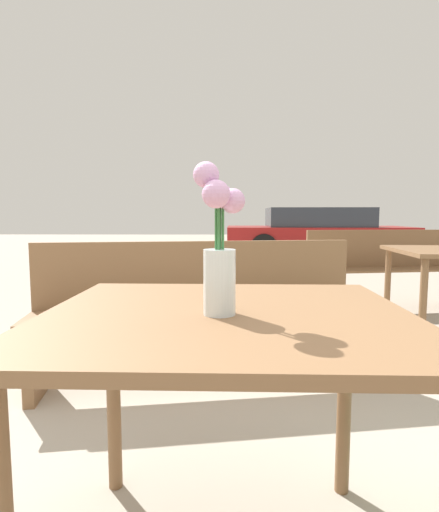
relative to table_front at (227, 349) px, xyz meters
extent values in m
cube|color=brown|center=(0.00, 0.00, 0.09)|extent=(0.97, 0.85, 0.03)
cylinder|color=brown|center=(-0.41, 0.37, -0.29)|extent=(0.05, 0.05, 0.73)
cylinder|color=brown|center=(0.43, 0.34, -0.29)|extent=(0.05, 0.05, 0.73)
cylinder|color=silver|center=(-0.02, -0.03, 0.19)|extent=(0.08, 0.08, 0.17)
cylinder|color=silver|center=(-0.02, -0.03, 0.15)|extent=(0.07, 0.07, 0.09)
cylinder|color=#337038|center=(-0.01, -0.03, 0.24)|extent=(0.01, 0.01, 0.26)
sphere|color=#CC99C6|center=(0.01, -0.03, 0.39)|extent=(0.06, 0.06, 0.06)
cylinder|color=#337038|center=(-0.02, -0.02, 0.25)|extent=(0.01, 0.01, 0.27)
sphere|color=#CC99C6|center=(-0.02, 0.00, 0.40)|extent=(0.06, 0.06, 0.06)
cylinder|color=#337038|center=(-0.03, -0.03, 0.27)|extent=(0.01, 0.01, 0.32)
sphere|color=#CC99C6|center=(-0.05, -0.03, 0.45)|extent=(0.06, 0.06, 0.06)
cylinder|color=#337038|center=(-0.02, -0.04, 0.25)|extent=(0.01, 0.01, 0.27)
sphere|color=#CC99C6|center=(-0.03, -0.07, 0.40)|extent=(0.07, 0.07, 0.07)
cube|color=brown|center=(-0.15, 1.24, -0.21)|extent=(1.96, 0.63, 0.02)
cube|color=brown|center=(-0.17, 1.39, 0.00)|extent=(1.91, 0.31, 0.40)
cube|color=brown|center=(0.75, 1.36, -0.44)|extent=(0.10, 0.33, 0.43)
cube|color=brown|center=(-1.04, 1.11, -0.44)|extent=(0.10, 0.33, 0.43)
cube|color=brown|center=(1.79, 3.16, -0.21)|extent=(1.81, 0.59, 0.02)
cube|color=brown|center=(1.77, 3.32, 0.00)|extent=(1.77, 0.26, 0.40)
cube|color=brown|center=(0.97, 3.06, -0.44)|extent=(0.10, 0.33, 0.43)
cylinder|color=brown|center=(1.36, 1.65, -0.29)|extent=(0.05, 0.05, 0.72)
cylinder|color=brown|center=(1.41, 2.37, -0.29)|extent=(0.05, 0.05, 0.72)
cube|color=maroon|center=(2.29, 8.63, -0.21)|extent=(4.36, 1.90, 0.60)
cube|color=#2D333D|center=(2.29, 8.63, 0.31)|extent=(2.42, 1.70, 0.45)
cylinder|color=black|center=(3.65, 9.44, -0.35)|extent=(0.61, 0.20, 0.60)
cylinder|color=black|center=(3.60, 7.75, -0.35)|extent=(0.61, 0.20, 0.60)
cylinder|color=black|center=(0.98, 9.52, -0.35)|extent=(0.61, 0.20, 0.60)
cylinder|color=black|center=(0.93, 7.83, -0.35)|extent=(0.61, 0.20, 0.60)
camera|label=1|loc=(-0.01, -1.03, 0.35)|focal=28.00mm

